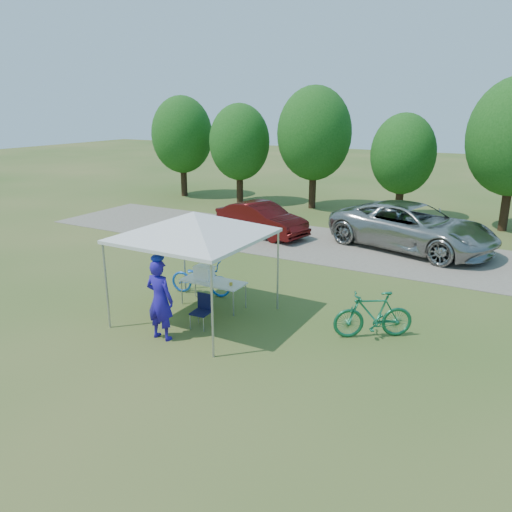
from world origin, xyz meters
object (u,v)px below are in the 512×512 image
at_px(folding_table, 213,282).
at_px(cyclist, 160,300).
at_px(cooler, 204,273).
at_px(sedan, 261,219).
at_px(minivan, 412,227).
at_px(bike_green, 373,315).
at_px(folding_chair, 203,308).
at_px(bike_blue, 201,278).

distance_m(folding_table, cyclist, 2.20).
xyz_separation_m(cooler, sedan, (-2.20, 7.19, -0.21)).
height_order(minivan, sedan, minivan).
relative_size(cooler, sedan, 0.12).
bearing_deg(bike_green, sedan, -169.03).
xyz_separation_m(folding_table, minivan, (3.33, 8.11, 0.20)).
bearing_deg(cyclist, folding_chair, -114.75).
height_order(cyclist, minivan, cyclist).
xyz_separation_m(folding_chair, cooler, (-0.77, 1.18, 0.42)).
distance_m(bike_blue, bike_green, 5.04).
height_order(bike_green, minivan, minivan).
relative_size(cooler, minivan, 0.08).
distance_m(cyclist, sedan, 9.71).
bearing_deg(sedan, cyclist, -151.98).
distance_m(cooler, minivan, 8.88).
relative_size(cooler, bike_blue, 0.28).
distance_m(bike_blue, minivan, 8.63).
xyz_separation_m(bike_blue, bike_green, (5.03, -0.29, 0.08)).
bearing_deg(sedan, cooler, -150.02).
relative_size(minivan, sedan, 1.50).
distance_m(folding_table, bike_green, 4.24).
xyz_separation_m(folding_chair, bike_green, (3.74, 1.43, 0.08)).
height_order(folding_table, folding_chair, folding_chair).
xyz_separation_m(bike_green, minivan, (-0.90, 7.86, 0.31)).
bearing_deg(folding_table, cyclist, -88.92).
bearing_deg(folding_chair, bike_blue, 122.52).
height_order(cyclist, bike_blue, cyclist).
bearing_deg(minivan, cyclist, 177.88).
distance_m(minivan, sedan, 5.89).
xyz_separation_m(cooler, cyclist, (0.32, -2.18, 0.06)).
distance_m(folding_table, folding_chair, 1.29).
relative_size(cyclist, minivan, 0.31).
bearing_deg(minivan, bike_blue, 167.00).
xyz_separation_m(folding_table, bike_blue, (-0.79, 0.55, -0.19)).
height_order(bike_blue, sedan, sedan).
xyz_separation_m(cyclist, bike_blue, (-0.84, 2.73, -0.48)).
bearing_deg(folding_chair, cooler, 119.05).
distance_m(cooler, bike_blue, 0.86).
bearing_deg(folding_table, folding_chair, -67.35).
bearing_deg(folding_table, bike_green, 3.40).
bearing_deg(bike_blue, minivan, -38.86).
distance_m(folding_table, cooler, 0.36).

